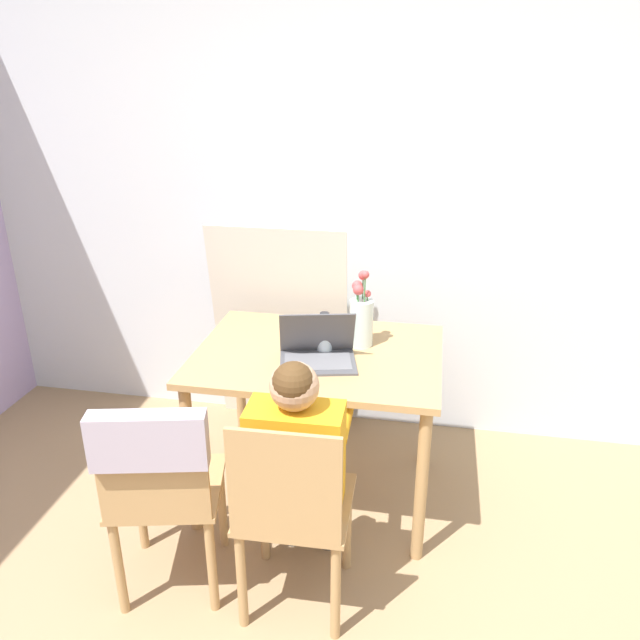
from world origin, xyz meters
name	(u,v)px	position (x,y,z in m)	size (l,w,h in m)	color
wall_back	(388,205)	(0.00, 2.23, 1.25)	(6.40, 0.05, 2.50)	silver
dining_table	(318,371)	(-0.22, 1.50, 0.65)	(1.07, 0.80, 0.75)	tan
chair_occupied	(293,512)	(-0.18, 0.80, 0.45)	(0.41, 0.41, 0.86)	tan
chair_spare	(158,473)	(-0.65, 0.75, 0.59)	(0.48, 0.51, 0.87)	tan
person_seated	(298,450)	(-0.18, 0.91, 0.63)	(0.35, 0.43, 1.01)	orange
laptop	(318,350)	(-0.21, 1.41, 0.80)	(0.36, 0.30, 0.22)	#4C4C51
flower_vase	(361,318)	(-0.05, 1.61, 0.88)	(0.11, 0.11, 0.36)	silver
water_bottle	(325,334)	(-0.20, 1.51, 0.83)	(0.07, 0.07, 0.18)	silver
cardboard_panel	(280,329)	(-0.55, 2.08, 0.58)	(0.74, 0.18, 1.17)	silver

